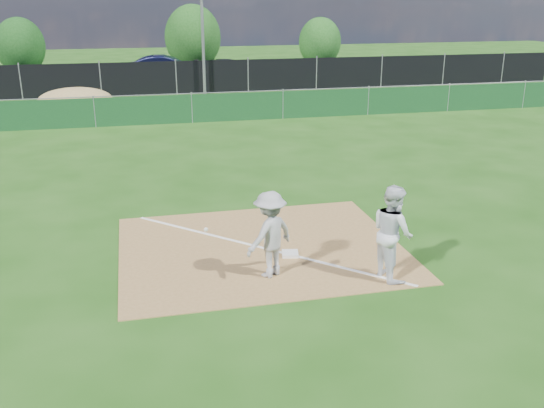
{
  "coord_description": "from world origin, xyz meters",
  "views": [
    {
      "loc": [
        -2.51,
        -10.8,
        5.19
      ],
      "look_at": [
        0.24,
        1.0,
        1.0
      ],
      "focal_mm": 40.0,
      "sensor_mm": 36.0,
      "label": 1
    }
  ],
  "objects_px": {
    "light_pole": "(202,19)",
    "car_right": "(230,69)",
    "runner": "(392,232)",
    "first_base": "(290,254)",
    "tree_mid": "(193,37)",
    "car_left": "(83,76)",
    "tree_right": "(320,42)",
    "car_mid": "(166,69)",
    "tree_left": "(20,46)",
    "play_at_first": "(270,234)"
  },
  "relations": [
    {
      "from": "play_at_first",
      "to": "tree_mid",
      "type": "xyz_separation_m",
      "value": [
        2.15,
        33.38,
        1.51
      ]
    },
    {
      "from": "first_base",
      "to": "play_at_first",
      "type": "bearing_deg",
      "value": -127.31
    },
    {
      "from": "tree_left",
      "to": "tree_mid",
      "type": "bearing_deg",
      "value": -2.57
    },
    {
      "from": "light_pole",
      "to": "tree_mid",
      "type": "distance_m",
      "value": 10.47
    },
    {
      "from": "first_base",
      "to": "tree_left",
      "type": "relative_size",
      "value": 0.09
    },
    {
      "from": "tree_right",
      "to": "car_mid",
      "type": "bearing_deg",
      "value": -154.78
    },
    {
      "from": "light_pole",
      "to": "car_left",
      "type": "xyz_separation_m",
      "value": [
        -6.67,
        4.37,
        -3.33
      ]
    },
    {
      "from": "first_base",
      "to": "light_pole",
      "type": "bearing_deg",
      "value": 87.44
    },
    {
      "from": "runner",
      "to": "car_mid",
      "type": "xyz_separation_m",
      "value": [
        -2.36,
        28.78,
        -0.1
      ]
    },
    {
      "from": "light_pole",
      "to": "first_base",
      "type": "xyz_separation_m",
      "value": [
        -0.99,
        -22.24,
        -3.94
      ]
    },
    {
      "from": "car_right",
      "to": "car_mid",
      "type": "bearing_deg",
      "value": 97.29
    },
    {
      "from": "tree_left",
      "to": "play_at_first",
      "type": "bearing_deg",
      "value": -74.61
    },
    {
      "from": "car_left",
      "to": "runner",
      "type": "bearing_deg",
      "value": 176.34
    },
    {
      "from": "car_left",
      "to": "tree_mid",
      "type": "distance_m",
      "value": 9.51
    },
    {
      "from": "tree_right",
      "to": "car_left",
      "type": "bearing_deg",
      "value": -159.32
    },
    {
      "from": "car_left",
      "to": "tree_mid",
      "type": "xyz_separation_m",
      "value": [
        7.21,
        5.96,
        1.71
      ]
    },
    {
      "from": "car_mid",
      "to": "tree_left",
      "type": "xyz_separation_m",
      "value": [
        -9.23,
        5.69,
        1.14
      ]
    },
    {
      "from": "runner",
      "to": "play_at_first",
      "type": "bearing_deg",
      "value": 69.33
    },
    {
      "from": "runner",
      "to": "car_right",
      "type": "distance_m",
      "value": 29.31
    },
    {
      "from": "play_at_first",
      "to": "tree_right",
      "type": "xyz_separation_m",
      "value": [
        11.54,
        33.69,
        1.02
      ]
    },
    {
      "from": "light_pole",
      "to": "car_right",
      "type": "relative_size",
      "value": 1.79
    },
    {
      "from": "first_base",
      "to": "play_at_first",
      "type": "relative_size",
      "value": 0.18
    },
    {
      "from": "play_at_first",
      "to": "car_right",
      "type": "bearing_deg",
      "value": 82.11
    },
    {
      "from": "tree_left",
      "to": "tree_right",
      "type": "bearing_deg",
      "value": -0.57
    },
    {
      "from": "light_pole",
      "to": "tree_left",
      "type": "height_order",
      "value": "light_pole"
    },
    {
      "from": "play_at_first",
      "to": "tree_mid",
      "type": "height_order",
      "value": "tree_mid"
    },
    {
      "from": "light_pole",
      "to": "car_right",
      "type": "height_order",
      "value": "light_pole"
    },
    {
      "from": "first_base",
      "to": "tree_mid",
      "type": "distance_m",
      "value": 32.69
    },
    {
      "from": "first_base",
      "to": "runner",
      "type": "height_order",
      "value": "runner"
    },
    {
      "from": "car_mid",
      "to": "runner",
      "type": "bearing_deg",
      "value": -170.76
    },
    {
      "from": "runner",
      "to": "car_mid",
      "type": "relative_size",
      "value": 0.37
    },
    {
      "from": "first_base",
      "to": "tree_right",
      "type": "bearing_deg",
      "value": 71.63
    },
    {
      "from": "car_right",
      "to": "tree_left",
      "type": "bearing_deg",
      "value": 69.13
    },
    {
      "from": "light_pole",
      "to": "runner",
      "type": "distance_m",
      "value": 23.83
    },
    {
      "from": "play_at_first",
      "to": "runner",
      "type": "bearing_deg",
      "value": -14.19
    },
    {
      "from": "play_at_first",
      "to": "car_left",
      "type": "xyz_separation_m",
      "value": [
        -5.06,
        27.42,
        -0.2
      ]
    },
    {
      "from": "first_base",
      "to": "car_mid",
      "type": "xyz_separation_m",
      "value": [
        -0.72,
        27.39,
        0.78
      ]
    },
    {
      "from": "runner",
      "to": "tree_mid",
      "type": "bearing_deg",
      "value": -6.31
    },
    {
      "from": "tree_left",
      "to": "car_mid",
      "type": "bearing_deg",
      "value": -31.66
    },
    {
      "from": "play_at_first",
      "to": "car_left",
      "type": "distance_m",
      "value": 27.88
    },
    {
      "from": "car_mid",
      "to": "light_pole",
      "type": "bearing_deg",
      "value": -157.04
    },
    {
      "from": "tree_left",
      "to": "light_pole",
      "type": "bearing_deg",
      "value": -44.74
    },
    {
      "from": "car_right",
      "to": "tree_mid",
      "type": "distance_m",
      "value": 5.32
    },
    {
      "from": "car_left",
      "to": "tree_right",
      "type": "relative_size",
      "value": 1.06
    },
    {
      "from": "play_at_first",
      "to": "car_mid",
      "type": "relative_size",
      "value": 0.38
    },
    {
      "from": "car_left",
      "to": "car_right",
      "type": "distance_m",
      "value": 9.12
    },
    {
      "from": "car_left",
      "to": "tree_left",
      "type": "distance_m",
      "value": 7.86
    },
    {
      "from": "tree_mid",
      "to": "play_at_first",
      "type": "bearing_deg",
      "value": -93.69
    },
    {
      "from": "first_base",
      "to": "play_at_first",
      "type": "distance_m",
      "value": 1.31
    },
    {
      "from": "car_mid",
      "to": "tree_mid",
      "type": "xyz_separation_m",
      "value": [
        2.25,
        5.18,
        1.55
      ]
    }
  ]
}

